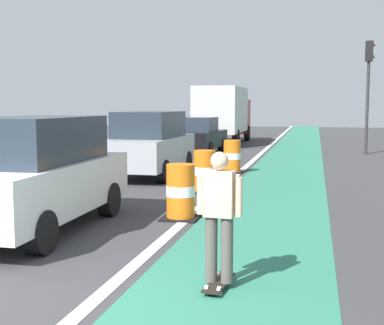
{
  "coord_description": "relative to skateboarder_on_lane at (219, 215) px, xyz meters",
  "views": [
    {
      "loc": [
        3.34,
        -5.1,
        2.25
      ],
      "look_at": [
        0.94,
        5.11,
        1.1
      ],
      "focal_mm": 49.29,
      "sensor_mm": 36.0,
      "label": 1
    }
  ],
  "objects": [
    {
      "name": "bike_lane_strip",
      "position": [
        0.18,
        10.89,
        -0.91
      ],
      "size": [
        2.5,
        80.0,
        0.01
      ],
      "primitive_type": "cube",
      "color": "#2D755B",
      "rests_on": "ground"
    },
    {
      "name": "parked_suv_nearest",
      "position": [
        -3.73,
        2.23,
        0.12
      ],
      "size": [
        1.99,
        4.64,
        2.04
      ],
      "color": "silver",
      "rests_on": "ground"
    },
    {
      "name": "parked_suv_second",
      "position": [
        -3.98,
        9.7,
        0.12
      ],
      "size": [
        1.93,
        4.6,
        2.04
      ],
      "color": "#9EA0A5",
      "rests_on": "ground"
    },
    {
      "name": "traffic_barrel_front",
      "position": [
        -1.45,
        3.72,
        -0.38
      ],
      "size": [
        0.73,
        0.73,
        1.09
      ],
      "color": "orange",
      "rests_on": "ground"
    },
    {
      "name": "lane_divider_stripe",
      "position": [
        -1.32,
        10.89,
        -0.91
      ],
      "size": [
        0.2,
        80.0,
        0.01
      ],
      "primitive_type": "cube",
      "color": "silver",
      "rests_on": "ground"
    },
    {
      "name": "ground_plane",
      "position": [
        -2.22,
        -1.11,
        -0.91
      ],
      "size": [
        100.0,
        100.0,
        0.0
      ],
      "primitive_type": "plane",
      "color": "#38383A"
    },
    {
      "name": "delivery_truck_down_block",
      "position": [
        -4.06,
        23.86,
        0.94
      ],
      "size": [
        2.42,
        7.62,
        3.23
      ],
      "color": "beige",
      "rests_on": "ground"
    },
    {
      "name": "parked_sedan_third",
      "position": [
        -4.09,
        17.08,
        -0.08
      ],
      "size": [
        2.09,
        4.19,
        1.7
      ],
      "color": "black",
      "rests_on": "ground"
    },
    {
      "name": "traffic_light_corner",
      "position": [
        3.39,
        18.99,
        2.59
      ],
      "size": [
        0.41,
        0.32,
        5.1
      ],
      "color": "#2D2D2D",
      "rests_on": "ground"
    },
    {
      "name": "traffic_barrel_mid",
      "position": [
        -1.64,
        6.94,
        -0.38
      ],
      "size": [
        0.73,
        0.73,
        1.09
      ],
      "color": "orange",
      "rests_on": "ground"
    },
    {
      "name": "skateboarder_on_lane",
      "position": [
        0.0,
        0.0,
        0.0
      ],
      "size": [
        0.57,
        0.82,
        1.69
      ],
      "color": "black",
      "rests_on": "ground"
    },
    {
      "name": "traffic_barrel_back",
      "position": [
        -1.55,
        10.99,
        -0.38
      ],
      "size": [
        0.73,
        0.73,
        1.09
      ],
      "color": "orange",
      "rests_on": "ground"
    }
  ]
}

